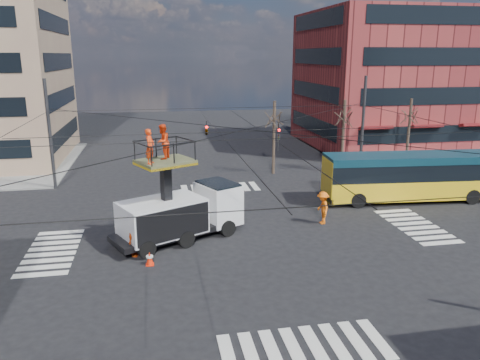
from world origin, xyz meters
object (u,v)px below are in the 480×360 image
Objects in this scene: city_bus at (414,176)px; flagger at (323,208)px; utility_truck at (181,202)px; worker_ground at (133,240)px; traffic_cone at (150,258)px.

city_bus is 8.26m from flagger.
utility_truck reaches higher than flagger.
city_bus is 19.22m from worker_ground.
traffic_cone is 1.48m from worker_ground.
traffic_cone is 0.34× the size of flagger.
utility_truck is at bearing -83.10° from flagger.
flagger is (9.94, 3.84, 0.65)m from traffic_cone.
utility_truck is 4.28× the size of worker_ground.
utility_truck reaches higher than worker_ground.
city_bus is 7.16× the size of worker_ground.
flagger is at bearing 21.12° from traffic_cone.
utility_truck is 16.34m from city_bus.
city_bus is (15.83, 4.03, -0.32)m from utility_truck.
worker_ground is at bearing -74.75° from flagger.
traffic_cone is (-1.69, -3.01, -1.72)m from utility_truck.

